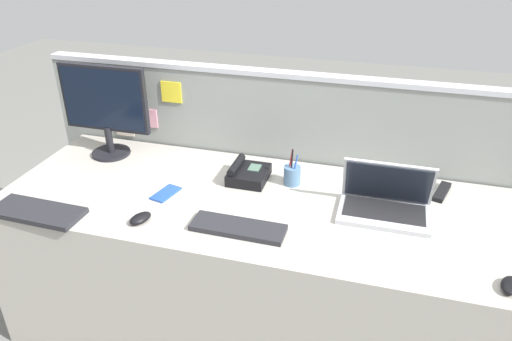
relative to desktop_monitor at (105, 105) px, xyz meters
The scene contains 13 objects.
ground_plane 1.33m from the desktop_monitor, 16.40° to the right, with size 10.00×10.00×0.00m, color slate.
desk 1.07m from the desktop_monitor, 16.40° to the right, with size 2.22×0.83×0.75m, color #ADA89E.
cubicle_divider 0.95m from the desktop_monitor, 14.33° to the left, with size 2.44×0.07×1.19m.
desktop_monitor is the anchor object (origin of this frame).
laptop 1.40m from the desktop_monitor, ahead, with size 0.37×0.23×0.22m.
desk_phone 0.79m from the desktop_monitor, ahead, with size 0.17×0.19×0.09m.
keyboard_main 0.99m from the desktop_monitor, 29.64° to the right, with size 0.37×0.12×0.02m, color #232328.
keyboard_spare 0.64m from the desktop_monitor, 90.25° to the right, with size 0.39×0.16×0.02m, color #232328.
computer_mouse_right_hand 1.90m from the desktop_monitor, 17.03° to the right, with size 0.06×0.10×0.03m, color black.
computer_mouse_left_hand 0.72m from the desktop_monitor, 50.34° to the right, with size 0.06×0.10×0.03m, color black.
pen_cup 0.98m from the desktop_monitor, ahead, with size 0.08×0.08×0.18m.
cell_phone_blue_case 0.59m from the desktop_monitor, 34.20° to the right, with size 0.07×0.14×0.01m, color blue.
tv_remote 1.63m from the desktop_monitor, ahead, with size 0.04×0.17×0.02m, color black.
Camera 1 is at (0.50, -1.74, 1.87)m, focal length 34.40 mm.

